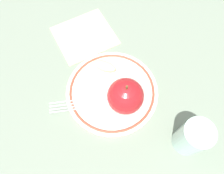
% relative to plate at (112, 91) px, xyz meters
% --- Properties ---
extents(ground_plane, '(2.00, 2.00, 0.00)m').
position_rel_plate_xyz_m(ground_plane, '(0.01, 0.01, -0.01)').
color(ground_plane, slate).
extents(plate, '(0.23, 0.23, 0.01)m').
position_rel_plate_xyz_m(plate, '(0.00, 0.00, 0.00)').
color(plate, beige).
rests_on(plate, ground_plane).
extents(apple_red_whole, '(0.08, 0.08, 0.09)m').
position_rel_plate_xyz_m(apple_red_whole, '(0.01, -0.04, 0.05)').
color(apple_red_whole, '#AD191E').
rests_on(apple_red_whole, plate).
extents(apple_slice_front, '(0.06, 0.07, 0.02)m').
position_rel_plate_xyz_m(apple_slice_front, '(0.02, 0.07, 0.02)').
color(apple_slice_front, beige).
rests_on(apple_slice_front, plate).
extents(fork, '(0.17, 0.08, 0.00)m').
position_rel_plate_xyz_m(fork, '(-0.07, -0.00, 0.01)').
color(fork, silver).
rests_on(fork, plate).
extents(drinking_glass, '(0.06, 0.06, 0.10)m').
position_rel_plate_xyz_m(drinking_glass, '(0.09, -0.19, 0.04)').
color(drinking_glass, silver).
rests_on(drinking_glass, ground_plane).
extents(napkin_folded, '(0.16, 0.15, 0.01)m').
position_rel_plate_xyz_m(napkin_folded, '(0.01, 0.19, -0.00)').
color(napkin_folded, beige).
rests_on(napkin_folded, ground_plane).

